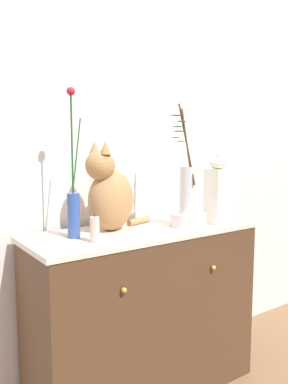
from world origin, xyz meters
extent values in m
cube|color=silver|center=(0.00, 0.29, 1.30)|extent=(4.40, 0.08, 2.60)
cube|color=#4A311E|center=(0.00, 0.00, 0.41)|extent=(1.14, 0.42, 0.82)
cube|color=beige|center=(0.00, 0.00, 0.83)|extent=(1.16, 0.43, 0.02)
sphere|color=#B79338|center=(-0.26, -0.22, 0.66)|extent=(0.02, 0.02, 0.02)
sphere|color=#B79338|center=(0.26, -0.22, 0.66)|extent=(0.02, 0.02, 0.02)
ellipsoid|color=#AB7849|center=(-0.15, 0.06, 0.99)|extent=(0.27, 0.23, 0.29)
sphere|color=#AB7849|center=(-0.21, 0.05, 1.16)|extent=(0.14, 0.14, 0.14)
cone|color=#AB7849|center=(-0.20, 0.01, 1.24)|extent=(0.05, 0.05, 0.06)
cone|color=#AB7849|center=(-0.22, 0.08, 1.24)|extent=(0.05, 0.05, 0.06)
cylinder|color=#AB7849|center=(0.04, 0.10, 0.86)|extent=(0.14, 0.06, 0.03)
cylinder|color=#2F4B92|center=(-0.36, 0.03, 0.94)|extent=(0.06, 0.06, 0.20)
cylinder|color=#1B4E24|center=(-0.36, 0.03, 1.25)|extent=(0.01, 0.01, 0.41)
sphere|color=#AC1C2A|center=(-0.36, 0.03, 1.48)|extent=(0.04, 0.04, 0.04)
cylinder|color=#1E5425|center=(-0.34, 0.03, 1.21)|extent=(0.05, 0.01, 0.32)
cylinder|color=white|center=(0.21, -0.08, 0.88)|extent=(0.18, 0.18, 0.07)
cylinder|color=silver|center=(0.21, -0.08, 1.03)|extent=(0.10, 0.10, 0.23)
cylinder|color=#51331D|center=(0.19, -0.09, 1.25)|extent=(0.02, 0.11, 0.39)
ellipsoid|color=#165424|center=(0.12, -0.09, 1.28)|extent=(0.07, 0.08, 0.01)
ellipsoid|color=#20511D|center=(0.12, -0.11, 1.34)|extent=(0.08, 0.05, 0.01)
ellipsoid|color=#1D4621|center=(0.10, -0.12, 1.39)|extent=(0.07, 0.04, 0.01)
cylinder|color=#4F3B1F|center=(0.19, -0.09, 1.24)|extent=(0.03, 0.07, 0.37)
ellipsoid|color=#185828|center=(0.15, -0.09, 1.27)|extent=(0.08, 0.07, 0.01)
ellipsoid|color=#165323|center=(0.14, -0.10, 1.31)|extent=(0.05, 0.08, 0.01)
ellipsoid|color=#12542C|center=(0.15, -0.09, 1.36)|extent=(0.08, 0.06, 0.01)
cube|color=white|center=(0.40, -0.10, 0.99)|extent=(0.11, 0.11, 0.28)
ellipsoid|color=white|center=(0.40, -0.10, 1.16)|extent=(0.10, 0.10, 0.06)
sphere|color=white|center=(0.40, -0.10, 1.20)|extent=(0.02, 0.02, 0.02)
cylinder|color=beige|center=(-0.32, -0.10, 0.90)|extent=(0.04, 0.04, 0.11)
cylinder|color=black|center=(-0.32, -0.10, 0.96)|extent=(0.00, 0.00, 0.01)
camera|label=1|loc=(-1.08, -1.54, 1.26)|focal=36.88mm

